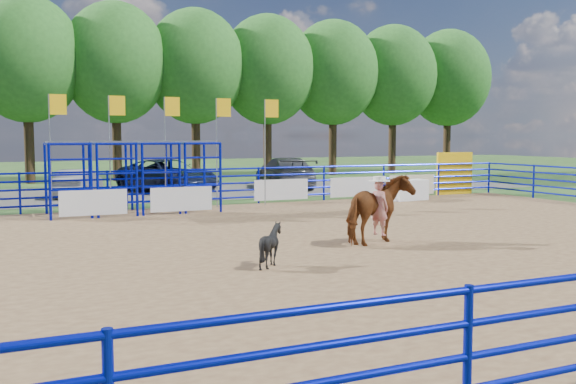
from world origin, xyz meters
The scene contains 12 objects.
ground centered at (0.00, 0.00, 0.00)m, with size 120.00×120.00×0.00m, color #355823.
arena_dirt centered at (0.00, 0.00, 0.01)m, with size 30.00×20.00×0.02m, color olive.
gravel_strip centered at (0.00, 17.00, 0.01)m, with size 40.00×10.00×0.01m, color gray.
announcer_table centered at (9.34, 8.57, 0.46)m, with size 1.63×0.76×0.87m, color white.
horse_and_rider centered at (2.15, -0.45, 0.96)m, with size 2.29×1.71×2.43m.
calf centered at (-1.46, -1.95, 0.48)m, with size 0.74×0.83×0.92m, color black.
car_b centered at (-3.38, 16.18, 0.64)m, with size 1.33×3.82×1.26m, color gray.
car_c centered at (0.91, 16.90, 0.82)m, with size 2.68×5.80×1.61m, color #161D38.
car_d centered at (7.13, 16.62, 0.83)m, with size 2.29×5.63×1.63m, color #4F5052.
perimeter_fence centered at (0.00, 0.00, 0.75)m, with size 30.10×20.10×1.50m.
chute_assembly centered at (-1.90, 8.84, 1.26)m, with size 19.32×2.41×4.20m.
treeline centered at (0.00, 26.00, 7.53)m, with size 56.40×6.40×11.24m.
Camera 1 is at (-6.61, -14.25, 2.76)m, focal length 40.00 mm.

